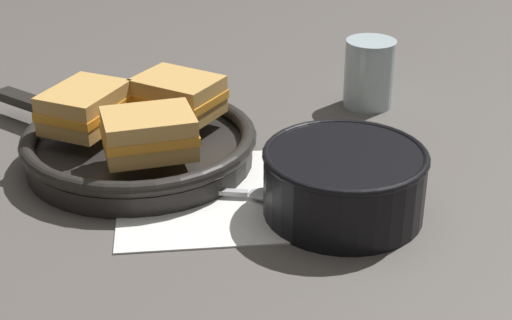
% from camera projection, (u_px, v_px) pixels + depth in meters
% --- Properties ---
extents(ground_plane, '(4.00, 4.00, 0.00)m').
position_uv_depth(ground_plane, '(248.00, 188.00, 0.87)').
color(ground_plane, '#56514C').
extents(napkin, '(0.27, 0.24, 0.00)m').
position_uv_depth(napkin, '(232.00, 194.00, 0.85)').
color(napkin, white).
rests_on(napkin, ground_plane).
extents(soup_bowl, '(0.17, 0.17, 0.07)m').
position_uv_depth(soup_bowl, '(344.00, 179.00, 0.80)').
color(soup_bowl, black).
rests_on(soup_bowl, ground_plane).
extents(spoon, '(0.15, 0.07, 0.01)m').
position_uv_depth(spoon, '(251.00, 193.00, 0.84)').
color(spoon, '#B7B7BC').
rests_on(spoon, napkin).
extents(skillet, '(0.30, 0.34, 0.04)m').
position_uv_depth(skillet, '(139.00, 145.00, 0.91)').
color(skillet, black).
rests_on(skillet, ground_plane).
extents(sandwich_near_left, '(0.12, 0.12, 0.05)m').
position_uv_depth(sandwich_near_left, '(178.00, 96.00, 0.94)').
color(sandwich_near_left, tan).
rests_on(sandwich_near_left, skillet).
extents(sandwich_near_right, '(0.12, 0.12, 0.05)m').
position_uv_depth(sandwich_near_right, '(85.00, 107.00, 0.91)').
color(sandwich_near_right, tan).
rests_on(sandwich_near_right, skillet).
extents(sandwich_far_left, '(0.10, 0.08, 0.05)m').
position_uv_depth(sandwich_far_left, '(149.00, 134.00, 0.84)').
color(sandwich_far_left, tan).
rests_on(sandwich_far_left, skillet).
extents(drinking_glass, '(0.07, 0.07, 0.09)m').
position_uv_depth(drinking_glass, '(369.00, 73.00, 1.06)').
color(drinking_glass, silver).
rests_on(drinking_glass, ground_plane).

